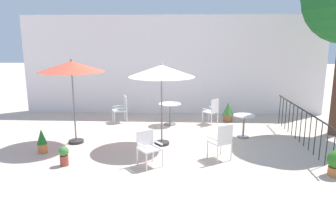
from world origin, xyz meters
The scene contains 14 objects.
ground_plane centered at (0.00, 0.00, 0.00)m, with size 60.00×60.00×0.00m, color beige.
villa_facade centered at (0.00, 3.74, 1.95)m, with size 12.03×0.30×3.90m, color white.
terrace_railing centered at (3.92, 0.00, 0.68)m, with size 0.03×4.70×1.01m.
patio_umbrella_0 centered at (-2.68, -0.37, 2.21)m, with size 1.86×1.86×2.45m.
patio_umbrella_1 centered at (-0.15, -0.40, 2.10)m, with size 1.85×1.85×2.36m.
cafe_table_0 centered at (2.34, 0.42, 0.49)m, with size 0.66×0.66×0.71m.
cafe_table_1 centered at (-0.01, 1.82, 0.54)m, with size 0.79×0.79×0.77m.
patio_chair_0 centered at (1.44, -1.57, 0.54)m, with size 0.64×0.64×0.94m.
patio_chair_1 centered at (-0.37, -1.98, 0.49)m, with size 0.67×0.67×0.84m.
patio_chair_2 centered at (1.49, 1.97, 0.52)m, with size 0.60×0.60×0.92m.
patio_chair_3 centered at (-1.78, 2.11, 0.54)m, with size 0.61×0.58×0.97m.
potted_plant_1 centered at (-3.30, -1.27, 0.34)m, with size 0.27×0.27×0.66m.
potted_plant_2 centered at (-2.40, -2.12, 0.27)m, with size 0.24×0.24×0.49m.
potted_plant_3 centered at (2.11, 2.39, 0.38)m, with size 0.41×0.41×0.71m.
Camera 1 is at (0.49, -9.43, 3.03)m, focal length 34.91 mm.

